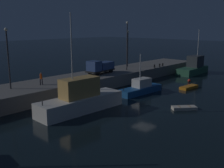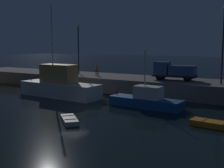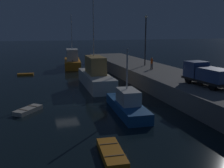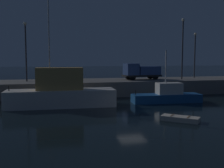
# 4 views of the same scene
# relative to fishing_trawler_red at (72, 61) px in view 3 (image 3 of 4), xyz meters

# --- Properties ---
(ground_plane) EXTENTS (320.00, 320.00, 0.00)m
(ground_plane) POSITION_rel_fishing_trawler_red_xyz_m (25.49, -4.73, -1.40)
(ground_plane) COLOR black
(pier_quay) EXTENTS (64.99, 7.70, 2.00)m
(pier_quay) POSITION_rel_fishing_trawler_red_xyz_m (25.49, 9.14, -0.40)
(pier_quay) COLOR slate
(pier_quay) RESTS_ON ground
(fishing_trawler_red) EXTENTS (10.56, 4.38, 10.57)m
(fishing_trawler_red) POSITION_rel_fishing_trawler_red_xyz_m (0.00, 0.00, 0.00)
(fishing_trawler_red) COLOR orange
(fishing_trawler_red) RESTS_ON ground
(fishing_boat_blue) EXTENTS (11.39, 3.46, 11.56)m
(fishing_boat_blue) POSITION_rel_fishing_trawler_red_xyz_m (19.20, 0.16, 0.07)
(fishing_boat_blue) COLOR silver
(fishing_boat_blue) RESTS_ON ground
(fishing_boat_orange) EXTENTS (8.09, 2.70, 6.02)m
(fishing_boat_orange) POSITION_rel_fishing_trawler_red_xyz_m (31.30, 0.20, -0.60)
(fishing_boat_orange) COLOR #195193
(fishing_boat_orange) RESTS_ON ground
(dinghy_orange_near) EXTENTS (3.83, 1.62, 0.50)m
(dinghy_orange_near) POSITION_rel_fishing_trawler_red_xyz_m (39.17, -3.83, -1.17)
(dinghy_orange_near) COLOR orange
(dinghy_orange_near) RESTS_ON ground
(rowboat_white_mid) EXTENTS (2.99, 2.82, 0.43)m
(rowboat_white_mid) POSITION_rel_fishing_trawler_red_xyz_m (28.33, -8.76, -1.20)
(rowboat_white_mid) COLOR beige
(rowboat_white_mid) RESTS_ON ground
(dinghy_red_small) EXTENTS (1.17, 2.73, 0.35)m
(dinghy_red_small) POSITION_rel_fishing_trawler_red_xyz_m (6.85, -9.18, -1.24)
(dinghy_red_small) COLOR orange
(dinghy_red_small) RESTS_ON ground
(lamp_post_west) EXTENTS (0.44, 0.44, 7.91)m
(lamp_post_west) POSITION_rel_fishing_trawler_red_xyz_m (15.09, 9.39, 5.23)
(lamp_post_west) COLOR #38383D
(lamp_post_west) RESTS_ON pier_quay
(utility_truck) EXTENTS (5.78, 2.55, 2.36)m
(utility_truck) POSITION_rel_fishing_trawler_red_xyz_m (31.18, 8.88, 1.83)
(utility_truck) COLOR black
(utility_truck) RESTS_ON pier_quay
(dockworker) EXTENTS (0.46, 0.35, 1.75)m
(dockworker) POSITION_rel_fishing_trawler_red_xyz_m (19.21, 8.57, 1.60)
(dockworker) COLOR black
(dockworker) RESTS_ON pier_quay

